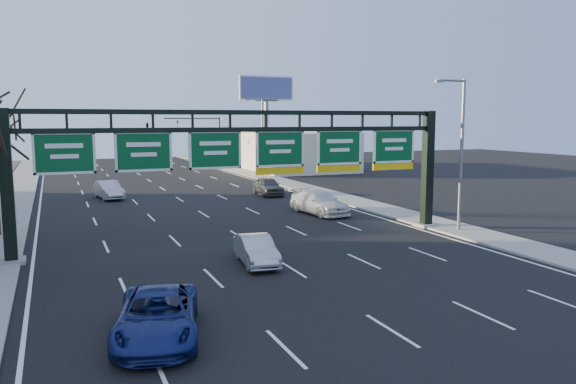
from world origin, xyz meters
name	(u,v)px	position (x,y,z in m)	size (l,w,h in m)	color
ground	(311,281)	(0.00, 0.00, 0.00)	(160.00, 160.00, 0.00)	black
sidewalk_left	(5,221)	(-12.80, 20.00, 0.06)	(3.00, 120.00, 0.12)	gray
sidewalk_right	(348,200)	(12.80, 20.00, 0.06)	(3.00, 120.00, 0.12)	gray
lane_markings	(197,210)	(0.00, 20.00, 0.01)	(21.60, 120.00, 0.01)	white
sign_gantry	(251,158)	(0.16, 8.00, 4.63)	(24.60, 1.20, 7.20)	black
building_right_distant	(288,150)	(20.00, 50.00, 2.50)	(12.00, 20.00, 5.00)	beige
tree_far	(3,108)	(-12.80, 25.00, 7.48)	(3.60, 3.60, 8.86)	black
streetlight_near	(460,147)	(12.47, 6.00, 5.08)	(2.15, 0.22, 9.00)	slate
streetlight_far	(261,133)	(12.47, 40.00, 5.08)	(2.15, 0.22, 9.00)	slate
billboard_right	(267,100)	(15.00, 44.98, 9.06)	(7.00, 0.50, 12.00)	slate
traffic_signal_mast	(175,128)	(5.69, 55.00, 5.50)	(10.16, 0.54, 7.00)	black
car_blue_suv	(157,316)	(-6.99, -3.78, 0.73)	(2.42, 5.24, 1.46)	navy
car_silver_sedan	(256,250)	(-1.20, 3.48, 0.67)	(1.41, 4.05, 1.33)	#ACACB1
car_white_wagon	(319,203)	(7.68, 15.00, 0.80)	(2.24, 5.52, 1.60)	silver
car_grey_far	(268,186)	(7.85, 25.78, 0.79)	(1.87, 4.65, 1.58)	#414446
car_silver_distant	(109,190)	(-5.46, 28.75, 0.75)	(1.59, 4.57, 1.51)	#B6B7BB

